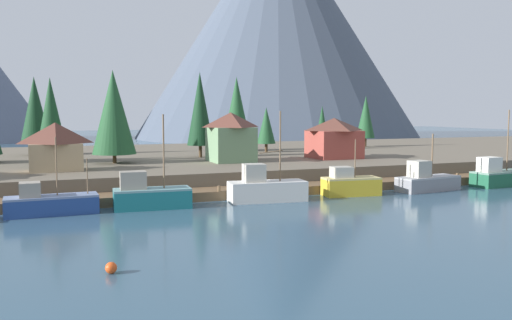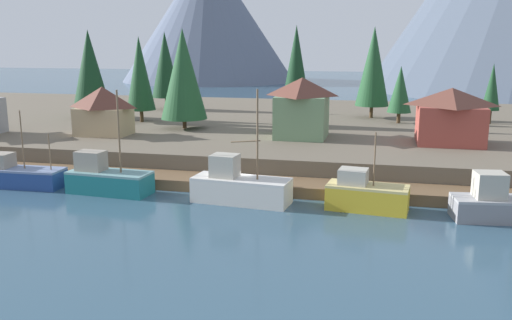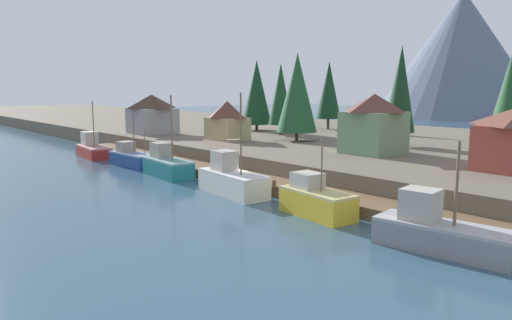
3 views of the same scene
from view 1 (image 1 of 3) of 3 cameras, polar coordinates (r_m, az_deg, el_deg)
ground_plane at (r=78.04m, az=-5.47°, el=-2.22°), size 400.00×400.00×1.00m
dock at (r=60.94m, az=-0.83°, el=-3.35°), size 80.00×4.00×1.60m
shoreline_bank at (r=89.38m, az=-7.58°, el=-0.17°), size 400.00×56.00×2.50m
mountain_central_peak at (r=200.20m, az=2.20°, el=14.03°), size 101.62×101.62×80.52m
fishing_boat_blue at (r=53.55m, az=-20.93°, el=-4.28°), size 8.26×2.89×7.17m
fishing_boat_teal at (r=54.10m, az=-11.15°, el=-3.70°), size 7.61×3.38×9.25m
fishing_boat_white at (r=57.31m, az=1.03°, el=-3.04°), size 8.44×3.73×9.56m
fishing_boat_yellow at (r=62.17m, az=9.88°, el=-2.56°), size 6.66×3.36×6.36m
fishing_boat_grey at (r=67.86m, az=17.54°, el=-2.12°), size 8.49×3.87×6.85m
fishing_boat_green at (r=75.45m, az=24.20°, el=-1.55°), size 8.07×3.74×9.71m
house_green at (r=75.39m, az=-2.67°, el=2.49°), size 5.94×6.50×6.86m
house_red at (r=81.62m, az=8.24°, el=2.35°), size 7.15×6.56×6.01m
house_tan at (r=67.84m, az=-20.37°, el=1.38°), size 6.20×4.45×5.71m
conifer_near_left at (r=99.71m, az=6.98°, el=3.92°), size 2.32×2.32×8.04m
conifer_near_right at (r=93.42m, az=-22.30°, el=4.93°), size 4.59×4.59×12.51m
conifer_mid_left at (r=92.69m, az=1.09°, el=3.66°), size 3.19×3.19×7.69m
conifer_mid_right at (r=78.87m, az=-20.83°, el=4.55°), size 3.93×3.93×11.61m
conifer_back_left at (r=82.83m, az=-5.93°, el=5.40°), size 4.01×4.01×12.95m
conifer_centre at (r=95.67m, az=-2.06°, el=5.40°), size 4.81×4.81×13.03m
conifer_far_left at (r=108.67m, az=11.50°, el=4.48°), size 3.63×3.63×10.05m
conifer_far_right at (r=75.10m, az=-14.80°, el=4.90°), size 5.84×5.84×12.51m
channel_buoy at (r=33.56m, az=-15.04°, el=-10.93°), size 0.70×0.70×0.70m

